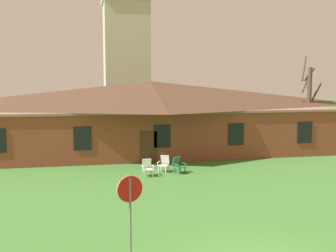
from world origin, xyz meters
The scene contains 7 objects.
brick_building centered at (0.00, 20.73, 2.73)m, with size 26.66×10.40×5.36m.
dome_tower centered at (-0.38, 35.21, 9.13)m, with size 5.18×5.18×19.92m.
stop_sign centered at (-3.68, 1.03, 1.93)m, with size 0.77×0.27×2.70m.
lawn_chair_by_porch centered at (-1.52, 12.14, 0.50)m, with size 0.68×0.71×0.96m.
lawn_chair_near_door centered at (-0.38, 13.07, 0.50)m, with size 0.83×0.86×0.96m.
lawn_chair_left_end centered at (0.36, 12.48, 0.50)m, with size 0.83×0.86×0.96m.
bare_tree_beside_building centered at (12.80, 19.63, 3.62)m, with size 1.52×1.54×7.37m.
Camera 1 is at (-4.86, -10.34, 5.39)m, focal length 43.54 mm.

